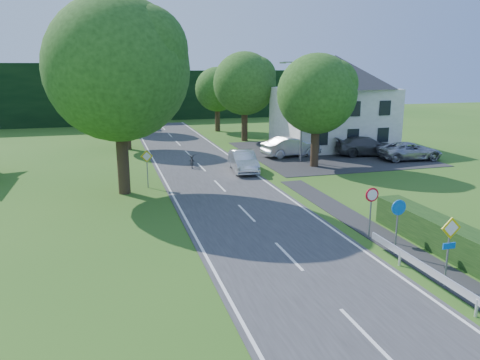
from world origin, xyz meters
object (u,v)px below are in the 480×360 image
object	(u,v)px
streetlight	(300,107)
motorcycle	(192,160)
parked_car_silver_b	(410,151)
moving_car	(243,161)
parasol	(334,140)
parked_car_grey	(367,146)
parked_car_silver_a	(291,147)

from	to	relation	value
streetlight	motorcycle	bearing A→B (deg)	177.04
motorcycle	parked_car_silver_b	size ratio (longest dim) A/B	0.38
moving_car	parasol	xyz separation A→B (m)	(10.08, 5.37, 0.34)
streetlight	motorcycle	distance (m)	9.55
parked_car_silver_b	moving_car	bearing A→B (deg)	97.28
streetlight	parked_car_silver_b	bearing A→B (deg)	-10.90
motorcycle	parked_car_silver_b	distance (m)	18.01
parked_car_silver_b	parasol	world-z (taller)	parasol
motorcycle	parked_car_silver_b	world-z (taller)	parked_car_silver_b
motorcycle	parasol	size ratio (longest dim) A/B	0.81
streetlight	motorcycle	size ratio (longest dim) A/B	4.03
moving_car	parked_car_grey	size ratio (longest dim) A/B	0.84
parked_car_silver_b	parasol	distance (m)	6.65
streetlight	parked_car_silver_b	world-z (taller)	streetlight
parked_car_grey	parked_car_silver_b	size ratio (longest dim) A/B	1.06
parked_car_grey	parked_car_silver_b	distance (m)	3.65
parked_car_silver_a	parked_car_silver_b	bearing A→B (deg)	-123.54
moving_car	parked_car_silver_b	bearing A→B (deg)	7.82
parked_car_silver_a	parked_car_grey	distance (m)	6.66
streetlight	parasol	distance (m)	6.57
parasol	parked_car_grey	bearing A→B (deg)	-46.40
moving_car	parked_car_silver_a	bearing A→B (deg)	45.16
streetlight	moving_car	xyz separation A→B (m)	(-5.36, -2.22, -3.66)
streetlight	parked_car_silver_b	distance (m)	10.05
motorcycle	parasol	distance (m)	13.70
moving_car	motorcycle	world-z (taller)	moving_car
motorcycle	parasol	world-z (taller)	parasol
motorcycle	parked_car_silver_b	bearing A→B (deg)	2.99
motorcycle	parasol	xyz separation A→B (m)	(13.41, 2.70, 0.58)
moving_car	parked_car_silver_a	xyz separation A→B (m)	(5.62, 4.57, 0.07)
parked_car_silver_a	parked_car_silver_b	distance (m)	9.83
motorcycle	parked_car_grey	xyz separation A→B (m)	(15.48, 0.53, 0.28)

